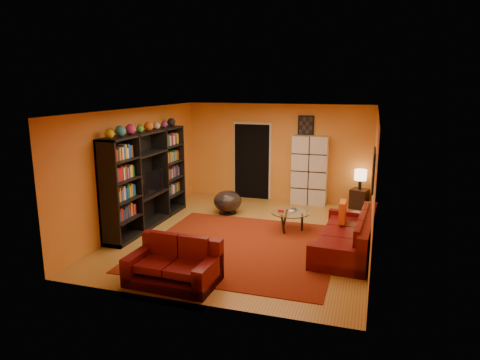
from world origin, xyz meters
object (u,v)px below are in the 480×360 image
(entertainment_unit, at_px, (147,179))
(coffee_table, at_px, (290,214))
(storage_cabinet, at_px, (310,170))
(bowl_chair, at_px, (228,201))
(sofa, at_px, (350,237))
(loveseat, at_px, (175,264))
(side_table, at_px, (359,199))
(tv, at_px, (148,183))
(table_lamp, at_px, (361,175))

(entertainment_unit, distance_m, coffee_table, 3.24)
(coffee_table, relative_size, storage_cabinet, 0.46)
(bowl_chair, bearing_deg, sofa, -28.34)
(loveseat, height_order, side_table, loveseat)
(coffee_table, distance_m, bowl_chair, 1.89)
(tv, height_order, bowl_chair, tv)
(tv, bearing_deg, table_lamp, -57.80)
(tv, distance_m, bowl_chair, 2.06)
(entertainment_unit, bearing_deg, table_lamp, 31.57)
(storage_cabinet, bearing_deg, sofa, -68.42)
(entertainment_unit, bearing_deg, sofa, -3.60)
(side_table, bearing_deg, bowl_chair, -155.25)
(sofa, height_order, table_lamp, table_lamp)
(loveseat, bearing_deg, tv, 39.01)
(storage_cabinet, height_order, side_table, storage_cabinet)
(coffee_table, distance_m, side_table, 2.61)
(tv, height_order, coffee_table, tv)
(entertainment_unit, bearing_deg, loveseat, -53.02)
(bowl_chair, bearing_deg, coffee_table, -25.73)
(entertainment_unit, relative_size, storage_cabinet, 1.66)
(sofa, xyz_separation_m, table_lamp, (0.06, 3.03, 0.58))
(coffee_table, bearing_deg, table_lamp, 58.74)
(coffee_table, xyz_separation_m, storage_cabinet, (0.06, 2.28, 0.53))
(bowl_chair, relative_size, table_lamp, 1.37)
(loveseat, distance_m, table_lamp, 5.84)
(sofa, bearing_deg, bowl_chair, 155.40)
(entertainment_unit, height_order, sofa, entertainment_unit)
(sofa, height_order, storage_cabinet, storage_cabinet)
(storage_cabinet, bearing_deg, coffee_table, -91.84)
(side_table, height_order, table_lamp, table_lamp)
(sofa, relative_size, table_lamp, 4.85)
(tv, bearing_deg, storage_cabinet, -47.86)
(loveseat, height_order, coffee_table, loveseat)
(sofa, relative_size, bowl_chair, 3.54)
(entertainment_unit, xyz_separation_m, side_table, (4.47, 2.75, -0.80))
(table_lamp, bearing_deg, entertainment_unit, -148.43)
(loveseat, xyz_separation_m, table_lamp, (2.65, 5.17, 0.57))
(sofa, distance_m, table_lamp, 3.08)
(entertainment_unit, distance_m, loveseat, 3.12)
(loveseat, relative_size, storage_cabinet, 0.79)
(entertainment_unit, xyz_separation_m, bowl_chair, (1.42, 1.34, -0.75))
(bowl_chair, xyz_separation_m, side_table, (3.06, 1.41, -0.05))
(entertainment_unit, xyz_separation_m, loveseat, (1.82, -2.42, -0.76))
(tv, relative_size, sofa, 0.37)
(tv, height_order, storage_cabinet, storage_cabinet)
(sofa, height_order, loveseat, same)
(entertainment_unit, height_order, tv, entertainment_unit)
(sofa, xyz_separation_m, storage_cabinet, (-1.23, 3.08, 0.62))
(storage_cabinet, bearing_deg, entertainment_unit, -138.91)
(sofa, height_order, side_table, sofa)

